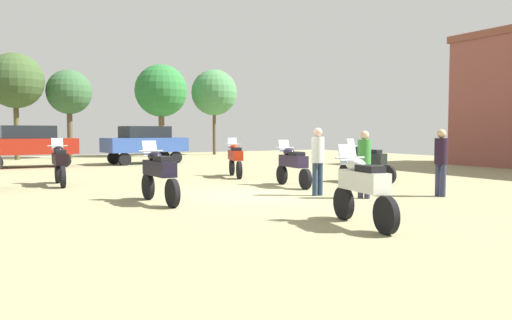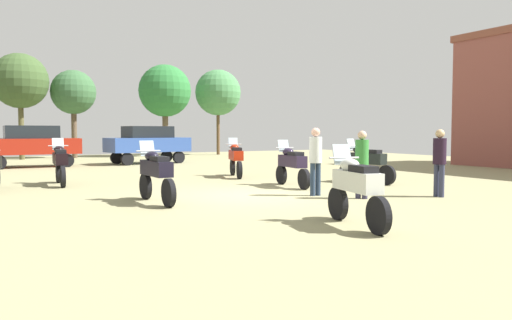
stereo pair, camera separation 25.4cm
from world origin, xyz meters
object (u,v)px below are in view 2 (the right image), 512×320
at_px(person_1, 316,156).
at_px(tree_4, 73,93).
at_px(person_3, 440,157).
at_px(tree_6, 20,81).
at_px(person_2, 362,159).
at_px(motorcycle_7, 356,187).
at_px(tree_1, 218,93).
at_px(tree_5, 165,91).
at_px(motorcycle_3, 366,161).
at_px(car_3, 148,142).
at_px(motorcycle_5, 236,158).
at_px(car_2, 32,143).
at_px(motorcycle_4, 60,162).
at_px(motorcycle_1, 156,173).
at_px(motorcycle_6, 292,164).

xyz_separation_m(person_1, tree_4, (-2.48, 22.92, 3.14)).
distance_m(person_3, tree_6, 26.06).
relative_size(person_2, tree_6, 0.27).
bearing_deg(motorcycle_7, tree_1, 81.84).
distance_m(person_1, tree_5, 22.60).
distance_m(person_2, tree_5, 23.55).
relative_size(motorcycle_3, tree_5, 0.36).
height_order(car_3, person_1, car_3).
bearing_deg(car_3, motorcycle_5, 175.99).
relative_size(car_2, person_1, 2.37).
bearing_deg(motorcycle_3, tree_6, 103.57).
height_order(person_1, tree_5, tree_5).
xyz_separation_m(motorcycle_5, tree_5, (2.78, 16.19, 3.75)).
distance_m(motorcycle_4, motorcycle_5, 6.21).
height_order(motorcycle_7, tree_6, tree_6).
height_order(motorcycle_1, car_3, car_3).
xyz_separation_m(tree_1, tree_4, (-10.11, 0.33, -0.36)).
xyz_separation_m(motorcycle_1, tree_6, (-1.44, 21.82, 4.03)).
bearing_deg(motorcycle_5, person_2, -71.99).
relative_size(motorcycle_7, car_2, 0.49).
xyz_separation_m(person_2, tree_6, (-6.28, 23.68, 3.74)).
xyz_separation_m(car_2, tree_5, (9.04, 6.89, 3.31)).
bearing_deg(motorcycle_3, motorcycle_5, 114.99).
height_order(motorcycle_1, tree_1, tree_1).
xyz_separation_m(motorcycle_4, motorcycle_5, (6.20, -0.29, -0.01)).
bearing_deg(person_3, motorcycle_7, -66.07).
xyz_separation_m(motorcycle_4, person_1, (5.61, -6.18, 0.33)).
bearing_deg(person_3, tree_1, 168.49).
bearing_deg(person_2, motorcycle_3, 99.14).
xyz_separation_m(motorcycle_1, car_2, (-1.50, 14.38, 0.43)).
xyz_separation_m(motorcycle_7, person_2, (2.60, 2.80, 0.30)).
height_order(motorcycle_5, tree_6, tree_6).
height_order(motorcycle_5, tree_5, tree_5).
height_order(motorcycle_1, tree_6, tree_6).
relative_size(motorcycle_6, car_2, 0.51).
relative_size(motorcycle_6, tree_4, 0.39).
bearing_deg(person_1, motorcycle_1, -7.04).
height_order(car_2, car_3, same).
xyz_separation_m(motorcycle_7, car_2, (-3.75, 19.04, 0.44)).
xyz_separation_m(motorcycle_4, car_3, (5.62, 8.94, 0.43)).
distance_m(motorcycle_6, person_3, 4.44).
bearing_deg(motorcycle_3, tree_4, 95.76).
relative_size(motorcycle_1, tree_6, 0.35).
height_order(car_3, tree_1, tree_1).
bearing_deg(motorcycle_6, motorcycle_3, 0.87).
distance_m(person_1, tree_1, 24.10).
bearing_deg(person_3, tree_6, -161.32).
relative_size(car_2, person_2, 2.48).
distance_m(motorcycle_4, person_2, 9.60).
bearing_deg(motorcycle_3, motorcycle_7, -142.98).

